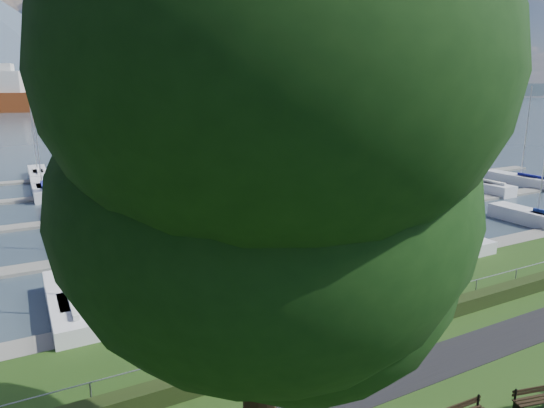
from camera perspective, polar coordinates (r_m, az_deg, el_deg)
path at (r=21.29m, az=20.16°, el=-16.56°), size 160.00×2.00×0.04m
water at (r=275.44m, az=-25.41°, el=10.25°), size 800.00×540.00×0.20m
hedge at (r=22.69m, az=15.27°, el=-13.22°), size 80.00×0.70×0.70m
fence at (r=22.58m, az=14.70°, el=-10.92°), size 80.00×0.04×0.04m
foothill at (r=345.18m, az=-26.18°, el=11.70°), size 900.00×80.00×12.00m
mountains at (r=421.59m, az=-26.20°, el=17.40°), size 1190.00×360.00×115.00m
docks at (r=44.57m, az=-8.47°, el=-0.22°), size 90.00×41.60×0.25m
bench_right at (r=19.30m, az=28.82°, el=-19.48°), size 1.85×0.83×0.85m
tree at (r=8.61m, az=-0.30°, el=7.99°), size 8.49×10.29×14.46m
crane at (r=42.74m, az=-10.17°, el=6.68°), size 6.97×13.14×22.35m
cargo_ship_mid at (r=228.21m, az=-21.82°, el=11.13°), size 94.10×34.37×21.50m
cargo_ship_east at (r=277.44m, az=19.37°, el=11.65°), size 89.49×30.07×21.50m
sailboat_fleet at (r=46.50m, az=-13.73°, el=7.11°), size 74.80×49.77×13.28m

